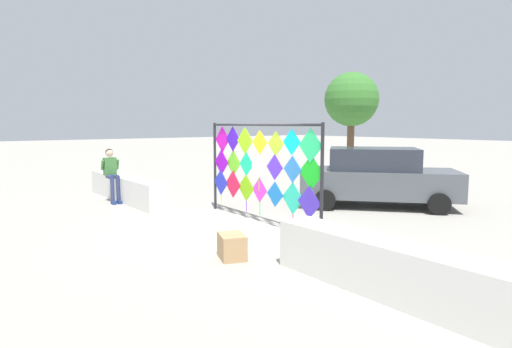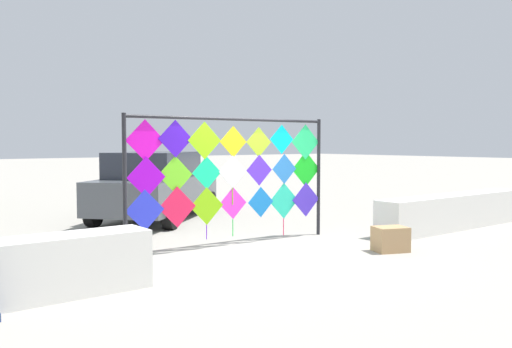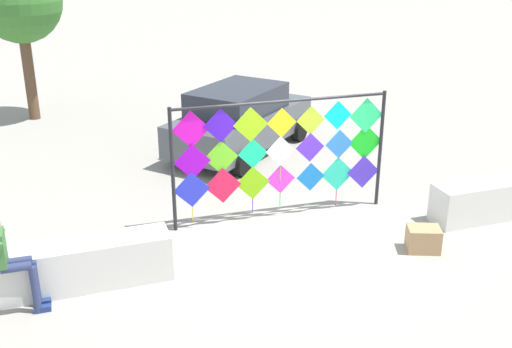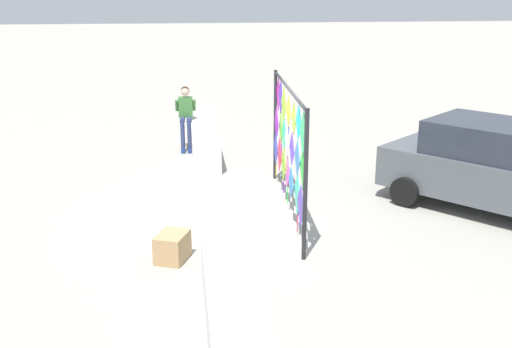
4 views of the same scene
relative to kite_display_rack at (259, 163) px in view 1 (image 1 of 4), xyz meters
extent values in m
plane|color=#9E998E|center=(0.10, -0.86, -1.43)|extent=(120.00, 120.00, 0.00)
cube|color=silver|center=(-4.76, -1.36, -1.05)|extent=(4.63, 0.62, 0.75)
cube|color=silver|center=(4.96, -1.36, -1.05)|extent=(4.63, 0.62, 0.75)
cylinder|color=#232328|center=(-2.05, 0.09, -0.25)|extent=(0.07, 0.07, 2.36)
cylinder|color=#232328|center=(2.08, -0.09, -0.25)|extent=(0.07, 0.07, 2.36)
cylinder|color=#232328|center=(0.02, 0.00, 0.88)|extent=(4.14, 0.23, 0.06)
cube|color=#2733DC|center=(-1.72, 0.05, -0.65)|extent=(0.69, 0.04, 0.69)
cylinder|color=yellow|center=(-1.72, 0.06, -1.14)|extent=(0.02, 0.02, 0.30)
cube|color=#F01A46|center=(-1.13, 0.04, -0.64)|extent=(0.71, 0.04, 0.71)
cube|color=#7FCE11|center=(-0.55, 0.02, -0.66)|extent=(0.67, 0.04, 0.67)
cylinder|color=#6D16E5|center=(-0.55, 0.03, -1.13)|extent=(0.02, 0.02, 0.26)
cube|color=#F735D3|center=(0.01, 0.00, -0.65)|extent=(0.58, 0.04, 0.58)
cylinder|color=#16E53D|center=(0.01, 0.01, -1.10)|extent=(0.02, 0.02, 0.32)
cube|color=blue|center=(0.62, -0.04, -0.66)|extent=(0.58, 0.04, 0.58)
cube|color=#27D8AC|center=(1.20, -0.04, -0.68)|extent=(0.70, 0.04, 0.70)
cylinder|color=#E51649|center=(1.20, -0.03, -1.20)|extent=(0.02, 0.02, 0.34)
cube|color=#482ECF|center=(1.74, -0.09, -0.69)|extent=(0.69, 0.04, 0.69)
cube|color=#9C0AD5|center=(-1.69, 0.06, -0.11)|extent=(0.68, 0.04, 0.68)
cube|color=#6CDB23|center=(-1.14, 0.07, -0.09)|extent=(0.65, 0.04, 0.65)
cylinder|color=#9416E5|center=(-1.14, 0.08, -0.57)|extent=(0.02, 0.02, 0.32)
cube|color=#15F295|center=(-0.54, 0.02, -0.07)|extent=(0.58, 0.04, 0.58)
cylinder|color=#E5166D|center=(-0.54, 0.03, -0.48)|extent=(0.02, 0.02, 0.23)
cube|color=white|center=(-0.01, -0.01, -0.07)|extent=(0.59, 0.04, 0.59)
cylinder|color=#81E516|center=(-0.01, 0.00, -0.52)|extent=(0.02, 0.02, 0.31)
cube|color=#582DF0|center=(0.59, -0.03, -0.06)|extent=(0.58, 0.04, 0.58)
cube|color=#2B7DD8|center=(1.19, -0.05, -0.05)|extent=(0.58, 0.04, 0.58)
cube|color=#17D622|center=(1.76, -0.06, -0.07)|extent=(0.72, 0.04, 0.72)
cylinder|color=#E516D9|center=(1.76, -0.05, -0.60)|extent=(0.02, 0.02, 0.34)
cube|color=#EA10C9|center=(-1.68, 0.09, 0.49)|extent=(0.69, 0.04, 0.69)
cube|color=#4214D0|center=(-1.15, 0.05, 0.52)|extent=(0.64, 0.04, 0.64)
cube|color=#92F915|center=(-0.59, 0.02, 0.50)|extent=(0.66, 0.04, 0.66)
cube|color=yellow|center=(0.01, 0.00, 0.48)|extent=(0.57, 0.04, 0.57)
cylinder|color=#162DE5|center=(0.01, 0.01, 0.10)|extent=(0.02, 0.02, 0.17)
cube|color=#B3E42A|center=(0.59, -0.01, 0.47)|extent=(0.56, 0.04, 0.56)
cube|color=#08E9F9|center=(1.14, -0.03, 0.52)|extent=(0.57, 0.04, 0.57)
cube|color=#28EB7E|center=(1.73, -0.07, 0.47)|extent=(0.70, 0.04, 0.70)
cylinder|color=navy|center=(-4.52, -1.89, -1.05)|extent=(0.11, 0.11, 0.75)
cylinder|color=navy|center=(-4.72, -1.88, -0.65)|extent=(0.42, 0.14, 0.13)
cube|color=navy|center=(-4.46, -1.89, -1.39)|extent=(0.24, 0.11, 0.09)
cylinder|color=navy|center=(-4.51, -1.72, -1.05)|extent=(0.11, 0.11, 0.75)
cylinder|color=navy|center=(-4.72, -1.71, -0.65)|extent=(0.42, 0.14, 0.13)
cube|color=navy|center=(-4.45, -1.72, -1.39)|extent=(0.24, 0.11, 0.09)
cube|color=#3D7538|center=(-4.93, -1.79, -0.36)|extent=(0.21, 0.36, 0.52)
sphere|color=#DBB293|center=(-4.93, -1.79, 0.04)|extent=(0.22, 0.22, 0.22)
sphere|color=#382314|center=(-4.95, -1.79, 0.06)|extent=(0.22, 0.22, 0.22)
cylinder|color=#3D7538|center=(-4.92, -2.01, -0.31)|extent=(0.18, 0.09, 0.31)
cylinder|color=#3D7538|center=(-4.90, -1.57, -0.31)|extent=(0.18, 0.09, 0.31)
cube|color=#4C5156|center=(0.47, 3.95, -0.76)|extent=(4.44, 4.18, 0.76)
cube|color=#282D38|center=(0.35, 3.85, -0.07)|extent=(2.87, 2.79, 0.61)
cylinder|color=black|center=(0.97, 5.60, -1.14)|extent=(0.58, 0.54, 0.57)
cylinder|color=black|center=(2.17, 4.21, -1.14)|extent=(0.58, 0.54, 0.57)
cylinder|color=black|center=(-1.23, 3.70, -1.14)|extent=(0.58, 0.54, 0.57)
cylinder|color=black|center=(-0.04, 2.31, -1.14)|extent=(0.58, 0.54, 0.57)
cube|color=tan|center=(1.87, -2.10, -1.21)|extent=(0.67, 0.59, 0.43)
cylinder|color=brown|center=(-4.47, 8.69, -0.08)|extent=(0.31, 0.31, 2.70)
sphere|color=#38752D|center=(-4.47, 8.69, 1.97)|extent=(2.34, 2.34, 2.34)
sphere|color=#38752D|center=(-4.74, 8.79, 2.30)|extent=(1.59, 1.59, 1.59)
camera|label=1|loc=(7.85, -6.26, 0.90)|focal=30.21mm
camera|label=2|loc=(-5.55, -7.94, 0.45)|focal=37.40mm
camera|label=3|loc=(-3.98, -10.15, 3.77)|focal=43.12mm
camera|label=4|loc=(10.53, -1.86, 2.62)|focal=42.73mm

